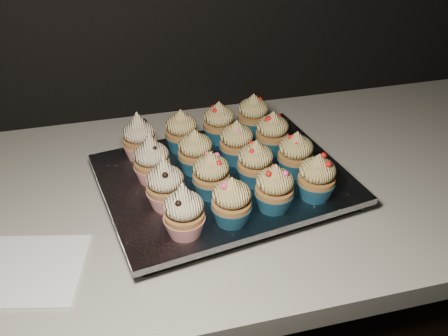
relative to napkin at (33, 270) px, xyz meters
name	(u,v)px	position (x,y,z in m)	size (l,w,h in m)	color
worktop	(219,192)	(0.32, 0.15, -0.02)	(2.44, 0.64, 0.04)	beige
napkin	(33,270)	(0.00, 0.00, 0.00)	(0.15, 0.15, 0.00)	white
baking_tray	(224,186)	(0.33, 0.12, 0.01)	(0.39, 0.30, 0.02)	black
foil_lining	(224,178)	(0.33, 0.12, 0.03)	(0.42, 0.33, 0.01)	silver
cupcake_0	(184,212)	(0.23, -0.01, 0.07)	(0.06, 0.06, 0.10)	#B11A18
cupcake_1	(232,202)	(0.31, 0.00, 0.07)	(0.06, 0.06, 0.08)	navy
cupcake_2	(274,189)	(0.38, 0.02, 0.07)	(0.06, 0.06, 0.08)	navy
cupcake_3	(317,178)	(0.46, 0.03, 0.07)	(0.06, 0.06, 0.08)	navy
cupcake_4	(165,185)	(0.21, 0.06, 0.07)	(0.06, 0.06, 0.10)	#B11A18
cupcake_5	(211,175)	(0.29, 0.08, 0.07)	(0.06, 0.06, 0.08)	navy
cupcake_6	(255,164)	(0.37, 0.09, 0.07)	(0.06, 0.06, 0.08)	navy
cupcake_7	(295,154)	(0.45, 0.10, 0.07)	(0.06, 0.06, 0.08)	navy
cupcake_8	(152,161)	(0.20, 0.14, 0.07)	(0.06, 0.06, 0.10)	#B11A18
cupcake_9	(195,152)	(0.28, 0.15, 0.07)	(0.06, 0.06, 0.08)	navy
cupcake_10	(237,143)	(0.36, 0.16, 0.07)	(0.06, 0.06, 0.08)	navy
cupcake_11	(272,133)	(0.43, 0.18, 0.07)	(0.06, 0.06, 0.08)	navy
cupcake_12	(139,138)	(0.19, 0.22, 0.07)	(0.06, 0.06, 0.10)	#B11A18
cupcake_13	(182,132)	(0.27, 0.23, 0.07)	(0.06, 0.06, 0.08)	navy
cupcake_14	(219,123)	(0.35, 0.24, 0.07)	(0.06, 0.06, 0.08)	navy
cupcake_15	(253,115)	(0.42, 0.26, 0.07)	(0.06, 0.06, 0.08)	navy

